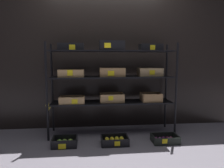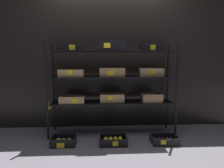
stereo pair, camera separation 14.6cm
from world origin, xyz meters
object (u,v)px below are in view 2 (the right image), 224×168
object	(u,v)px
display_rack	(112,76)
crate_ground_apple_green	(64,142)
crate_ground_plum	(164,141)
crate_ground_lemon	(113,141)

from	to	relation	value
display_rack	crate_ground_apple_green	distance (m)	1.18
display_rack	crate_ground_plum	distance (m)	1.20
crate_ground_plum	crate_ground_lemon	bearing A→B (deg)	179.09
display_rack	crate_ground_apple_green	size ratio (longest dim) A/B	6.00
display_rack	crate_ground_lemon	size ratio (longest dim) A/B	5.34
display_rack	crate_ground_apple_green	world-z (taller)	display_rack
display_rack	crate_ground_apple_green	xyz separation A→B (m)	(-0.68, -0.43, -0.86)
crate_ground_lemon	crate_ground_plum	size ratio (longest dim) A/B	1.03
crate_ground_apple_green	crate_ground_lemon	distance (m)	0.68
crate_ground_apple_green	crate_ground_plum	size ratio (longest dim) A/B	0.91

